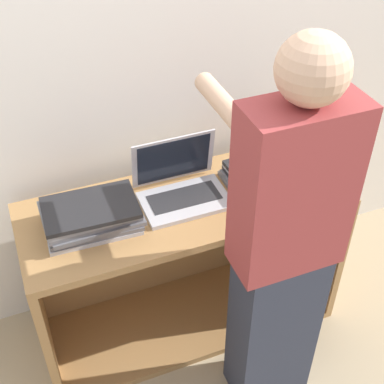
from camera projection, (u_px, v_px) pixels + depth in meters
The scene contains 7 objects.
ground_plane at pixel (206, 359), 2.62m from camera, with size 12.00×12.00×0.00m, color tan.
wall_back at pixel (153, 80), 2.33m from camera, with size 8.00×0.05×2.40m.
cart at pixel (180, 255), 2.62m from camera, with size 1.43×0.54×0.80m.
laptop_open at pixel (181, 187), 2.31m from camera, with size 0.37×0.28×0.26m.
laptop_stack_left at pixel (91, 215), 2.16m from camera, with size 0.39×0.26×0.11m.
laptop_stack_right at pixel (270, 173), 2.39m from camera, with size 0.40×0.27×0.10m.
person at pixel (284, 250), 1.99m from camera, with size 0.40×0.53×1.72m.
Camera 1 is at (-0.62, -1.38, 2.30)m, focal length 50.00 mm.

